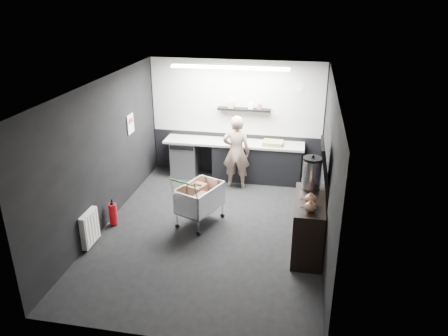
# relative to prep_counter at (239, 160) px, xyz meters

# --- Properties ---
(floor) EXTENTS (5.50, 5.50, 0.00)m
(floor) POSITION_rel_prep_counter_xyz_m (-0.14, -2.42, -0.46)
(floor) COLOR black
(floor) RESTS_ON ground
(ceiling) EXTENTS (5.50, 5.50, 0.00)m
(ceiling) POSITION_rel_prep_counter_xyz_m (-0.14, -2.42, 2.24)
(ceiling) COLOR white
(ceiling) RESTS_ON wall_back
(wall_back) EXTENTS (5.50, 0.00, 5.50)m
(wall_back) POSITION_rel_prep_counter_xyz_m (-0.14, 0.33, 0.89)
(wall_back) COLOR black
(wall_back) RESTS_ON floor
(wall_front) EXTENTS (5.50, 0.00, 5.50)m
(wall_front) POSITION_rel_prep_counter_xyz_m (-0.14, -5.17, 0.89)
(wall_front) COLOR black
(wall_front) RESTS_ON floor
(wall_left) EXTENTS (0.00, 5.50, 5.50)m
(wall_left) POSITION_rel_prep_counter_xyz_m (-2.14, -2.42, 0.89)
(wall_left) COLOR black
(wall_left) RESTS_ON floor
(wall_right) EXTENTS (0.00, 5.50, 5.50)m
(wall_right) POSITION_rel_prep_counter_xyz_m (1.86, -2.42, 0.89)
(wall_right) COLOR black
(wall_right) RESTS_ON floor
(kitchen_wall_panel) EXTENTS (3.95, 0.02, 1.70)m
(kitchen_wall_panel) POSITION_rel_prep_counter_xyz_m (-0.14, 0.31, 1.39)
(kitchen_wall_panel) COLOR silver
(kitchen_wall_panel) RESTS_ON wall_back
(dado_panel) EXTENTS (3.95, 0.02, 1.00)m
(dado_panel) POSITION_rel_prep_counter_xyz_m (-0.14, 0.31, 0.04)
(dado_panel) COLOR black
(dado_panel) RESTS_ON wall_back
(floating_shelf) EXTENTS (1.20, 0.22, 0.04)m
(floating_shelf) POSITION_rel_prep_counter_xyz_m (0.06, 0.20, 1.16)
(floating_shelf) COLOR black
(floating_shelf) RESTS_ON wall_back
(wall_clock) EXTENTS (0.20, 0.03, 0.20)m
(wall_clock) POSITION_rel_prep_counter_xyz_m (1.26, 0.30, 1.69)
(wall_clock) COLOR white
(wall_clock) RESTS_ON wall_back
(poster) EXTENTS (0.02, 0.30, 0.40)m
(poster) POSITION_rel_prep_counter_xyz_m (-2.12, -1.12, 1.09)
(poster) COLOR white
(poster) RESTS_ON wall_left
(poster_red_band) EXTENTS (0.02, 0.22, 0.10)m
(poster_red_band) POSITION_rel_prep_counter_xyz_m (-2.11, -1.12, 1.16)
(poster_red_band) COLOR #BC1734
(poster_red_band) RESTS_ON poster
(radiator) EXTENTS (0.10, 0.50, 0.60)m
(radiator) POSITION_rel_prep_counter_xyz_m (-2.08, -3.32, -0.11)
(radiator) COLOR white
(radiator) RESTS_ON wall_left
(ceiling_strip) EXTENTS (2.40, 0.20, 0.04)m
(ceiling_strip) POSITION_rel_prep_counter_xyz_m (-0.14, -0.57, 2.21)
(ceiling_strip) COLOR white
(ceiling_strip) RESTS_ON ceiling
(prep_counter) EXTENTS (3.20, 0.61, 0.90)m
(prep_counter) POSITION_rel_prep_counter_xyz_m (0.00, 0.00, 0.00)
(prep_counter) COLOR black
(prep_counter) RESTS_ON floor
(person) EXTENTS (0.61, 0.40, 1.65)m
(person) POSITION_rel_prep_counter_xyz_m (0.00, -0.45, 0.37)
(person) COLOR beige
(person) RESTS_ON floor
(shopping_cart) EXTENTS (0.90, 1.16, 1.05)m
(shopping_cart) POSITION_rel_prep_counter_xyz_m (-0.40, -2.20, 0.04)
(shopping_cart) COLOR silver
(shopping_cart) RESTS_ON floor
(sideboard) EXTENTS (0.56, 1.30, 1.95)m
(sideboard) POSITION_rel_prep_counter_xyz_m (1.61, -2.75, 0.16)
(sideboard) COLOR black
(sideboard) RESTS_ON floor
(fire_extinguisher) EXTENTS (0.15, 0.15, 0.51)m
(fire_extinguisher) POSITION_rel_prep_counter_xyz_m (-1.99, -2.58, -0.21)
(fire_extinguisher) COLOR red
(fire_extinguisher) RESTS_ON floor
(cardboard_box) EXTENTS (0.46, 0.36, 0.09)m
(cardboard_box) POSITION_rel_prep_counter_xyz_m (0.76, -0.05, 0.49)
(cardboard_box) COLOR tan
(cardboard_box) RESTS_ON prep_counter
(pink_tub) EXTENTS (0.20, 0.20, 0.20)m
(pink_tub) POSITION_rel_prep_counter_xyz_m (-0.10, 0.00, 0.54)
(pink_tub) COLOR beige
(pink_tub) RESTS_ON prep_counter
(white_container) EXTENTS (0.23, 0.21, 0.17)m
(white_container) POSITION_rel_prep_counter_xyz_m (-0.21, -0.05, 0.53)
(white_container) COLOR white
(white_container) RESTS_ON prep_counter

